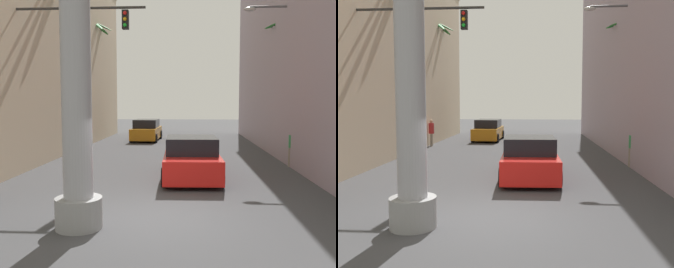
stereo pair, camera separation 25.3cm
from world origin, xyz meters
The scene contains 11 objects.
ground_plane centered at (0.00, 10.00, 0.00)m, with size 84.34×84.34×0.00m, color #424244.
building_left centered at (-9.08, 12.58, 6.20)m, with size 6.56×24.97×12.37m.
street_lamp centered at (5.54, 8.71, 4.45)m, with size 2.90×0.28×7.30m.
traffic_light_mast centered at (-4.50, 5.31, 4.52)m, with size 5.16×0.32×6.47m.
car_lead centered at (0.82, 5.08, 0.70)m, with size 2.22×5.07×1.56m.
car_far centered at (-2.44, 18.44, 0.74)m, with size 2.05×4.34×1.56m.
palm_tree_far_left centered at (-6.38, 18.27, 5.59)m, with size 3.06×3.09×8.68m.
palm_tree_mid_left centered at (-6.20, 9.40, 5.71)m, with size 2.98×2.96×8.96m.
palm_tree_mid_right centered at (6.09, 11.43, 4.81)m, with size 2.63×2.60×7.23m.
pedestrian_mid_right centered at (5.24, 7.57, 0.95)m, with size 0.44×0.44×1.62m.
pedestrian_far_left centered at (-5.64, 14.57, 1.00)m, with size 0.39×0.39×1.71m.
Camera 1 is at (0.78, -8.92, 2.84)m, focal length 40.00 mm.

